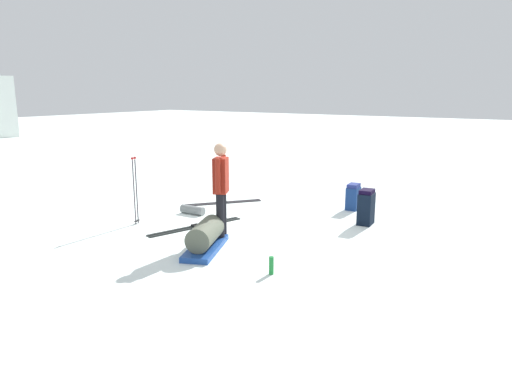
{
  "coord_description": "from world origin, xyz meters",
  "views": [
    {
      "loc": [
        -7.15,
        -4.67,
        2.56
      ],
      "look_at": [
        0.0,
        0.0,
        0.7
      ],
      "focal_mm": 32.79,
      "sensor_mm": 36.0,
      "label": 1
    }
  ],
  "objects_px": {
    "ski_pair_far": "(196,226)",
    "backpack_large_dark": "(353,197)",
    "thermos_bottle": "(271,265)",
    "sleeping_mat_rolled": "(193,210)",
    "backpack_bright": "(366,207)",
    "ski_poles_planted_near": "(135,187)",
    "skier_standing": "(221,187)",
    "ski_pair_near": "(224,203)",
    "gear_sled": "(205,237)"
  },
  "relations": [
    {
      "from": "ski_pair_far",
      "to": "backpack_large_dark",
      "type": "height_order",
      "value": "backpack_large_dark"
    },
    {
      "from": "thermos_bottle",
      "to": "sleeping_mat_rolled",
      "type": "bearing_deg",
      "value": 58.43
    },
    {
      "from": "backpack_bright",
      "to": "ski_poles_planted_near",
      "type": "relative_size",
      "value": 0.52
    },
    {
      "from": "sleeping_mat_rolled",
      "to": "thermos_bottle",
      "type": "bearing_deg",
      "value": -121.57
    },
    {
      "from": "backpack_bright",
      "to": "skier_standing",
      "type": "bearing_deg",
      "value": 143.15
    },
    {
      "from": "backpack_bright",
      "to": "sleeping_mat_rolled",
      "type": "distance_m",
      "value": 3.58
    },
    {
      "from": "ski_pair_near",
      "to": "backpack_large_dark",
      "type": "distance_m",
      "value": 2.95
    },
    {
      "from": "ski_pair_far",
      "to": "thermos_bottle",
      "type": "height_order",
      "value": "thermos_bottle"
    },
    {
      "from": "backpack_large_dark",
      "to": "skier_standing",
      "type": "bearing_deg",
      "value": 161.5
    },
    {
      "from": "gear_sled",
      "to": "thermos_bottle",
      "type": "distance_m",
      "value": 1.46
    },
    {
      "from": "backpack_large_dark",
      "to": "sleeping_mat_rolled",
      "type": "xyz_separation_m",
      "value": [
        -2.24,
        2.68,
        -0.19
      ]
    },
    {
      "from": "ski_pair_far",
      "to": "backpack_large_dark",
      "type": "xyz_separation_m",
      "value": [
        2.94,
        -1.99,
        0.27
      ]
    },
    {
      "from": "ski_pair_near",
      "to": "backpack_large_dark",
      "type": "height_order",
      "value": "backpack_large_dark"
    },
    {
      "from": "sleeping_mat_rolled",
      "to": "backpack_large_dark",
      "type": "bearing_deg",
      "value": -50.2
    },
    {
      "from": "backpack_large_dark",
      "to": "thermos_bottle",
      "type": "height_order",
      "value": "backpack_large_dark"
    },
    {
      "from": "ski_poles_planted_near",
      "to": "gear_sled",
      "type": "relative_size",
      "value": 0.97
    },
    {
      "from": "backpack_large_dark",
      "to": "gear_sled",
      "type": "bearing_deg",
      "value": 165.56
    },
    {
      "from": "skier_standing",
      "to": "ski_pair_near",
      "type": "height_order",
      "value": "skier_standing"
    },
    {
      "from": "backpack_large_dark",
      "to": "thermos_bottle",
      "type": "relative_size",
      "value": 2.21
    },
    {
      "from": "ski_poles_planted_near",
      "to": "gear_sled",
      "type": "bearing_deg",
      "value": -102.78
    },
    {
      "from": "backpack_bright",
      "to": "ski_poles_planted_near",
      "type": "xyz_separation_m",
      "value": [
        -2.43,
        3.77,
        0.39
      ]
    },
    {
      "from": "thermos_bottle",
      "to": "ski_pair_far",
      "type": "bearing_deg",
      "value": 63.41
    },
    {
      "from": "backpack_large_dark",
      "to": "ski_poles_planted_near",
      "type": "distance_m",
      "value": 4.63
    },
    {
      "from": "ski_pair_near",
      "to": "sleeping_mat_rolled",
      "type": "height_order",
      "value": "sleeping_mat_rolled"
    },
    {
      "from": "skier_standing",
      "to": "ski_pair_far",
      "type": "height_order",
      "value": "skier_standing"
    },
    {
      "from": "skier_standing",
      "to": "backpack_bright",
      "type": "relative_size",
      "value": 2.45
    },
    {
      "from": "ski_pair_far",
      "to": "thermos_bottle",
      "type": "relative_size",
      "value": 7.48
    },
    {
      "from": "backpack_bright",
      "to": "gear_sled",
      "type": "height_order",
      "value": "backpack_bright"
    },
    {
      "from": "skier_standing",
      "to": "backpack_bright",
      "type": "distance_m",
      "value": 2.98
    },
    {
      "from": "skier_standing",
      "to": "ski_poles_planted_near",
      "type": "relative_size",
      "value": 1.28
    },
    {
      "from": "gear_sled",
      "to": "thermos_bottle",
      "type": "relative_size",
      "value": 5.24
    },
    {
      "from": "backpack_bright",
      "to": "thermos_bottle",
      "type": "xyz_separation_m",
      "value": [
        -3.19,
        0.22,
        -0.21
      ]
    },
    {
      "from": "ski_pair_near",
      "to": "thermos_bottle",
      "type": "xyz_separation_m",
      "value": [
        -3.07,
        -3.16,
        0.12
      ]
    },
    {
      "from": "sleeping_mat_rolled",
      "to": "ski_pair_near",
      "type": "bearing_deg",
      "value": 2.45
    },
    {
      "from": "backpack_large_dark",
      "to": "ski_poles_planted_near",
      "type": "height_order",
      "value": "ski_poles_planted_near"
    },
    {
      "from": "skier_standing",
      "to": "sleeping_mat_rolled",
      "type": "xyz_separation_m",
      "value": [
        1.06,
        1.58,
        -0.86
      ]
    },
    {
      "from": "skier_standing",
      "to": "thermos_bottle",
      "type": "relative_size",
      "value": 6.54
    },
    {
      "from": "skier_standing",
      "to": "gear_sled",
      "type": "bearing_deg",
      "value": -169.51
    },
    {
      "from": "skier_standing",
      "to": "ski_poles_planted_near",
      "type": "xyz_separation_m",
      "value": [
        -0.09,
        2.02,
        -0.22
      ]
    },
    {
      "from": "ski_poles_planted_near",
      "to": "backpack_large_dark",
      "type": "bearing_deg",
      "value": -42.62
    },
    {
      "from": "ski_pair_near",
      "to": "ski_pair_far",
      "type": "distance_m",
      "value": 1.99
    },
    {
      "from": "sleeping_mat_rolled",
      "to": "thermos_bottle",
      "type": "xyz_separation_m",
      "value": [
        -1.91,
        -3.11,
        0.04
      ]
    },
    {
      "from": "ski_pair_far",
      "to": "gear_sled",
      "type": "bearing_deg",
      "value": -133.12
    },
    {
      "from": "backpack_large_dark",
      "to": "ski_poles_planted_near",
      "type": "bearing_deg",
      "value": 137.38
    },
    {
      "from": "thermos_bottle",
      "to": "backpack_bright",
      "type": "bearing_deg",
      "value": -3.89
    },
    {
      "from": "ski_poles_planted_near",
      "to": "ski_pair_far",
      "type": "bearing_deg",
      "value": -68.09
    },
    {
      "from": "skier_standing",
      "to": "backpack_bright",
      "type": "height_order",
      "value": "skier_standing"
    },
    {
      "from": "backpack_bright",
      "to": "gear_sled",
      "type": "relative_size",
      "value": 0.51
    },
    {
      "from": "ski_pair_near",
      "to": "sleeping_mat_rolled",
      "type": "xyz_separation_m",
      "value": [
        -1.15,
        -0.05,
        0.08
      ]
    },
    {
      "from": "backpack_bright",
      "to": "backpack_large_dark",
      "type": "bearing_deg",
      "value": 33.87
    }
  ]
}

